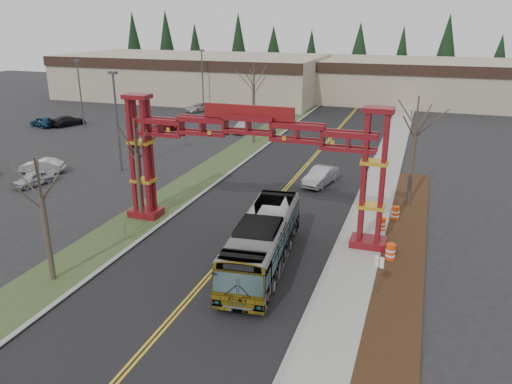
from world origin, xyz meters
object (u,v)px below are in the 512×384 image
at_px(silver_sedan, 321,176).
at_px(parked_car_near_a, 33,179).
at_px(parked_car_far_b, 199,107).
at_px(bare_tree_median_near, 41,198).
at_px(light_pole_near, 117,115).
at_px(barrel_south, 390,252).
at_px(bare_tree_median_far, 254,85).
at_px(barrel_north, 395,213).
at_px(retail_building_east, 426,81).
at_px(parked_car_far_c, 68,121).
at_px(street_sign, 379,268).
at_px(bare_tree_right_far, 416,127).
at_px(parked_car_far_a, 244,127).
at_px(parked_car_near_b, 43,166).
at_px(gateway_arch, 249,146).
at_px(retail_building_west, 193,76).
at_px(light_pole_mid, 80,89).
at_px(bare_tree_median_mid, 136,149).
at_px(parked_car_mid_b, 42,122).
at_px(barrel_mid, 381,225).
at_px(transit_bus, 263,242).
at_px(light_pole_far, 202,76).
at_px(parked_car_mid_a, 164,126).

relative_size(silver_sedan, parked_car_near_a, 1.28).
bearing_deg(parked_car_far_b, bare_tree_median_near, -52.38).
xyz_separation_m(light_pole_near, barrel_south, (25.76, -10.91, -4.81)).
relative_size(bare_tree_median_far, barrel_north, 8.42).
bearing_deg(retail_building_east, barrel_north, -90.72).
bearing_deg(parked_car_far_c, street_sign, 166.21).
distance_m(parked_car_far_c, bare_tree_right_far, 48.11).
bearing_deg(barrel_north, bare_tree_median_near, -138.95).
xyz_separation_m(parked_car_far_a, bare_tree_median_far, (3.00, -4.93, 5.94)).
xyz_separation_m(parked_car_near_b, bare_tree_right_far, (32.88, 2.17, 5.51)).
bearing_deg(bare_tree_median_far, street_sign, -59.98).
bearing_deg(barrel_north, barrel_south, -88.37).
bearing_deg(gateway_arch, parked_car_near_b, 164.08).
xyz_separation_m(bare_tree_right_far, light_pole_near, (-26.28, 0.77, -0.82)).
bearing_deg(barrel_north, bare_tree_right_far, 78.63).
distance_m(retail_building_west, light_pole_mid, 29.17).
bearing_deg(parked_car_far_c, parked_car_far_b, -106.27).
xyz_separation_m(bare_tree_median_near, bare_tree_median_mid, (0.00, 9.25, 0.40)).
height_order(silver_sedan, parked_car_far_c, silver_sedan).
bearing_deg(parked_car_mid_b, barrel_mid, 83.61).
bearing_deg(barrel_south, retail_building_east, 89.53).
distance_m(barrel_mid, barrel_north, 2.52).
xyz_separation_m(transit_bus, bare_tree_right_far, (7.52, 13.25, 4.61)).
bearing_deg(retail_building_west, parked_car_far_b, -61.45).
xyz_separation_m(parked_car_far_a, light_pole_far, (-11.20, 12.20, 4.68)).
bearing_deg(parked_car_far_c, light_pole_far, -107.19).
xyz_separation_m(bare_tree_median_far, bare_tree_right_far, (18.00, -15.32, -0.46)).
distance_m(gateway_arch, parked_car_mid_b, 44.63).
xyz_separation_m(parked_car_mid_a, light_pole_far, (-1.29, 14.80, 4.70)).
bearing_deg(retail_building_east, bare_tree_median_far, -115.38).
height_order(parked_car_mid_b, parked_car_far_a, parked_car_mid_b).
bearing_deg(parked_car_mid_b, parked_car_near_b, 58.73).
bearing_deg(parked_car_near_a, barrel_south, 4.43).
xyz_separation_m(retail_building_east, street_sign, (-0.85, -67.62, -1.91)).
xyz_separation_m(parked_car_far_b, bare_tree_median_far, (14.86, -16.82, 5.99)).
height_order(parked_car_far_a, parked_car_far_c, parked_car_far_c).
distance_m(parked_car_mid_b, parked_car_far_c, 3.21).
xyz_separation_m(parked_car_near_b, light_pole_near, (6.61, 2.94, 4.69)).
bearing_deg(barrel_mid, transit_bus, -129.79).
height_order(bare_tree_median_near, barrel_south, bare_tree_median_near).
bearing_deg(bare_tree_right_far, barrel_north, -101.37).
distance_m(parked_car_mid_a, parked_car_far_a, 10.24).
height_order(parked_car_far_b, light_pole_far, light_pole_far).
bearing_deg(gateway_arch, bare_tree_median_mid, -175.42).
bearing_deg(light_pole_far, bare_tree_median_far, -50.35).
distance_m(silver_sedan, parked_car_mid_b, 41.88).
distance_m(transit_bus, bare_tree_median_far, 30.84).
xyz_separation_m(parked_car_mid_a, barrel_north, (30.20, -21.18, -0.14)).
distance_m(parked_car_far_a, light_pole_near, 20.71).
relative_size(transit_bus, light_pole_near, 1.21).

